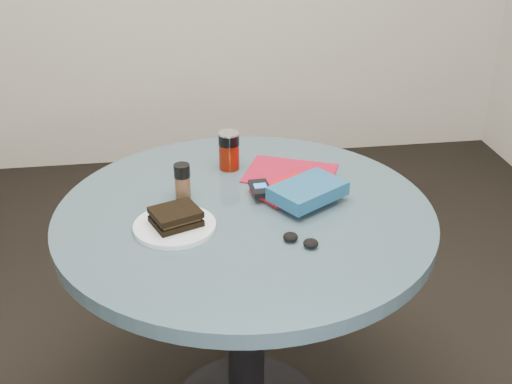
{
  "coord_description": "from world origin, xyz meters",
  "views": [
    {
      "loc": [
        -0.18,
        -1.46,
        1.58
      ],
      "look_at": [
        0.03,
        0.0,
        0.8
      ],
      "focal_mm": 45.0,
      "sensor_mm": 36.0,
      "label": 1
    }
  ],
  "objects": [
    {
      "name": "novel",
      "position": [
        0.17,
        0.01,
        0.79
      ],
      "size": [
        0.23,
        0.21,
        0.04
      ],
      "primitive_type": "cube",
      "rotation": [
        0.0,
        0.0,
        0.57
      ],
      "color": "navy",
      "rests_on": "red_book"
    },
    {
      "name": "soda_can",
      "position": [
        -0.01,
        0.26,
        0.81
      ],
      "size": [
        0.06,
        0.06,
        0.12
      ],
      "color": "#671305",
      "rests_on": "table"
    },
    {
      "name": "sandwich",
      "position": [
        -0.18,
        -0.07,
        0.78
      ],
      "size": [
        0.14,
        0.13,
        0.04
      ],
      "color": "black",
      "rests_on": "plate"
    },
    {
      "name": "pepper_grinder",
      "position": [
        -0.16,
        0.09,
        0.8
      ],
      "size": [
        0.06,
        0.06,
        0.1
      ],
      "color": "#4F3522",
      "rests_on": "table"
    },
    {
      "name": "red_book",
      "position": [
        0.13,
        0.08,
        0.76
      ],
      "size": [
        0.21,
        0.19,
        0.01
      ],
      "primitive_type": "cube",
      "rotation": [
        0.0,
        0.0,
        0.55
      ],
      "color": "#A50D17",
      "rests_on": "magazine"
    },
    {
      "name": "magazine",
      "position": [
        0.16,
        0.19,
        0.75
      ],
      "size": [
        0.31,
        0.28,
        0.0
      ],
      "primitive_type": "cube",
      "rotation": [
        0.0,
        0.0,
        -0.42
      ],
      "color": "maroon",
      "rests_on": "table"
    },
    {
      "name": "headphones",
      "position": [
        0.11,
        -0.19,
        0.76
      ],
      "size": [
        0.09,
        0.09,
        0.02
      ],
      "color": "black",
      "rests_on": "table"
    },
    {
      "name": "plate",
      "position": [
        -0.19,
        -0.07,
        0.76
      ],
      "size": [
        0.25,
        0.25,
        0.01
      ],
      "primitive_type": "cylinder",
      "rotation": [
        0.0,
        0.0,
        -0.23
      ],
      "color": "silver",
      "rests_on": "table"
    },
    {
      "name": "mp3_player",
      "position": [
        0.05,
        0.06,
        0.78
      ],
      "size": [
        0.06,
        0.09,
        0.02
      ],
      "color": "black",
      "rests_on": "red_book"
    },
    {
      "name": "table",
      "position": [
        0.0,
        0.0,
        0.59
      ],
      "size": [
        1.0,
        1.0,
        0.75
      ],
      "color": "black",
      "rests_on": "ground"
    }
  ]
}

